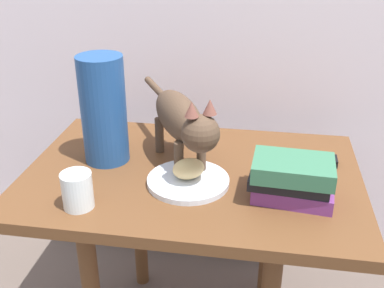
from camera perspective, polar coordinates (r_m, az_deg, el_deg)
The scene contains 8 objects.
side_table at distance 1.24m, azimuth 0.00°, elevation -6.73°, with size 0.86×0.57×0.59m.
plate at distance 1.14m, azimuth -0.32°, elevation -4.58°, with size 0.20×0.20×0.01m, color silver.
bread_roll at distance 1.13m, azimuth -0.35°, elevation -3.05°, with size 0.08×0.06×0.05m, color #E0BC7A.
cat at distance 1.17m, azimuth -1.19°, elevation 2.96°, with size 0.27×0.43×0.23m.
book_stack at distance 1.09m, azimuth 12.21°, elevation -4.19°, with size 0.20×0.15×0.10m.
green_vase at distance 1.22m, azimuth -10.81°, elevation 4.12°, with size 0.12×0.12×0.29m, color navy.
candle_jar at distance 1.07m, azimuth -13.88°, elevation -5.76°, with size 0.07×0.07×0.08m.
tv_remote at distance 1.28m, azimuth 14.07°, elevation -1.82°, with size 0.15×0.04×0.02m, color black.
Camera 1 is at (0.17, -1.03, 1.18)m, focal length 43.41 mm.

